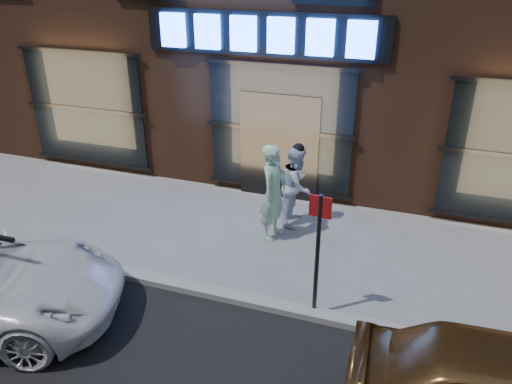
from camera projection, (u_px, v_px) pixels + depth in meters
ground at (210, 295)px, 8.24m from camera, size 90.00×90.00×0.00m
curb at (210, 292)px, 8.21m from camera, size 60.00×0.25×0.12m
man_bowtie at (274, 193)px, 9.52m from camera, size 0.57×0.77×1.93m
man_cap at (297, 185)px, 10.12m from camera, size 0.65×0.82×1.67m
sign_post at (318, 245)px, 7.28m from camera, size 0.33×0.07×2.07m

